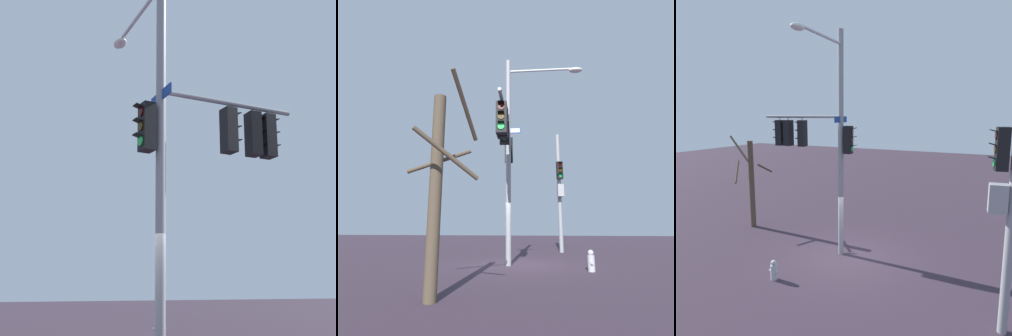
{
  "view_description": "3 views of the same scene",
  "coord_description": "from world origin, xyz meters",
  "views": [
    {
      "loc": [
        -3.39,
        -10.15,
        1.4
      ],
      "look_at": [
        0.74,
        0.2,
        4.1
      ],
      "focal_mm": 52.54,
      "sensor_mm": 36.0,
      "label": 1
    },
    {
      "loc": [
        11.87,
        1.11,
        1.5
      ],
      "look_at": [
        -0.21,
        -0.49,
        4.1
      ],
      "focal_mm": 29.72,
      "sensor_mm": 36.0,
      "label": 2
    },
    {
      "loc": [
        -5.69,
        11.21,
        5.86
      ],
      "look_at": [
        0.14,
        -0.17,
        3.73
      ],
      "focal_mm": 34.74,
      "sensor_mm": 36.0,
      "label": 3
    }
  ],
  "objects": [
    {
      "name": "main_signal_pole_assembly",
      "position": [
        1.24,
        -0.11,
        5.08
      ],
      "size": [
        4.26,
        3.91,
        9.06
      ],
      "rotation": [
        0.0,
        0.0,
        0.05
      ],
      "color": "gray",
      "rests_on": "ground"
    },
    {
      "name": "ground_plane",
      "position": [
        0.0,
        0.0,
        0.0
      ],
      "size": [
        80.0,
        80.0,
        0.0
      ],
      "primitive_type": "plane",
      "color": "#382A37"
    },
    {
      "name": "bare_tree_behind_pole",
      "position": [
        6.05,
        -1.19,
        2.4
      ],
      "size": [
        2.04,
        2.01,
        4.8
      ],
      "color": "#4D4031",
      "rests_on": "ground"
    },
    {
      "name": "fire_hydrant",
      "position": [
        1.49,
        2.71,
        0.34
      ],
      "size": [
        0.38,
        0.24,
        0.73
      ],
      "color": "#B2B2B7",
      "rests_on": "ground"
    },
    {
      "name": "secondary_pole_assembly",
      "position": [
        -5.75,
        2.17,
        3.94
      ],
      "size": [
        0.8,
        0.42,
        7.44
      ],
      "rotation": [
        0.0,
        0.0,
        0.13
      ],
      "color": "gray",
      "rests_on": "ground"
    }
  ]
}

